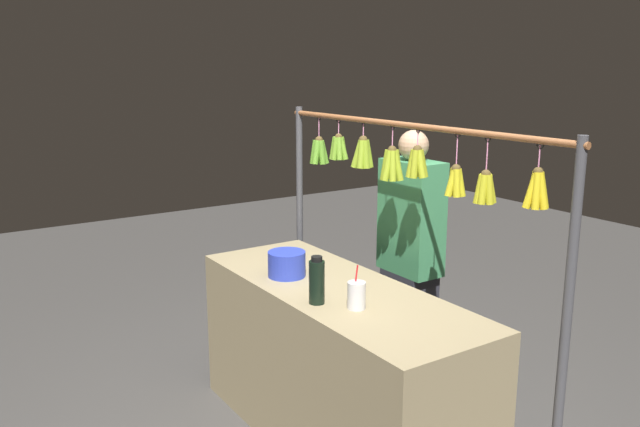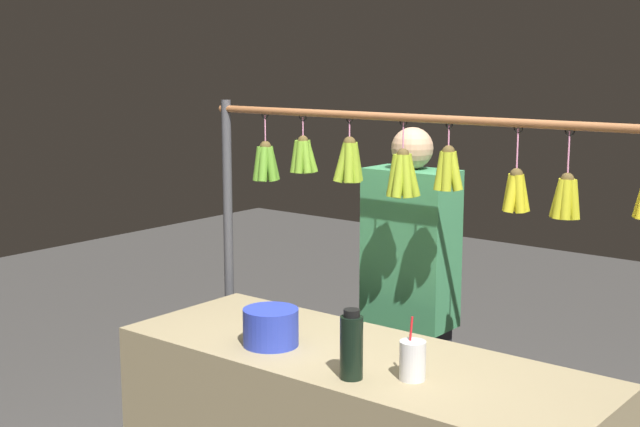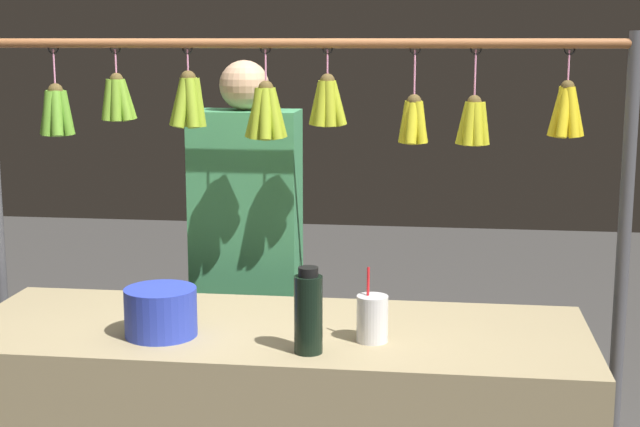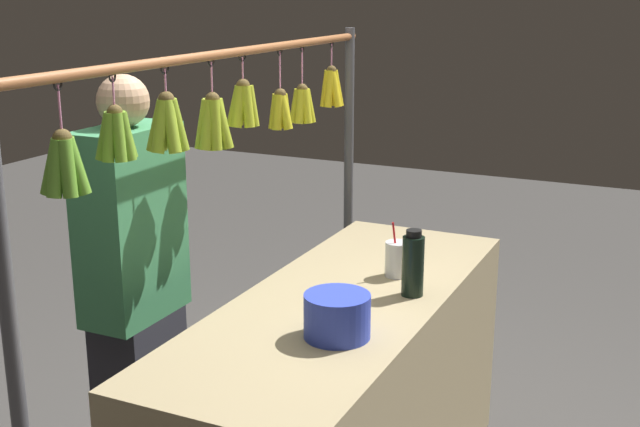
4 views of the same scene
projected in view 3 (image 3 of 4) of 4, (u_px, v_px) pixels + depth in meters
The scene contains 5 objects.
display_rack at pixel (287, 164), 3.14m from camera, with size 2.21×0.14×1.76m.
water_bottle at pixel (308, 312), 2.54m from camera, with size 0.08×0.08×0.24m.
blue_bucket at pixel (161, 312), 2.69m from camera, with size 0.21×0.21×0.14m, color #2D41C1.
drink_cup at pixel (372, 318), 2.64m from camera, with size 0.09×0.09×0.21m.
vendor_person at pixel (247, 285), 3.52m from camera, with size 0.39×0.21×1.66m.
Camera 3 is at (-0.48, 2.63, 1.73)m, focal length 52.48 mm.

